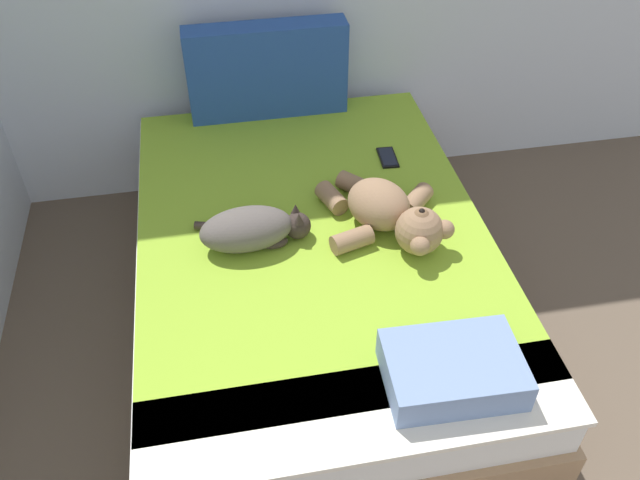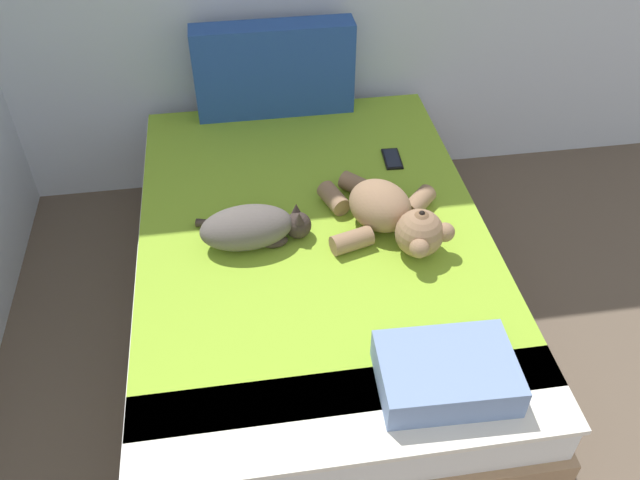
{
  "view_description": "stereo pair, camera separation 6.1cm",
  "coord_description": "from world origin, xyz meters",
  "px_view_note": "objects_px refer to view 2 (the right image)",
  "views": [
    {
      "loc": [
        0.98,
        0.86,
        2.14
      ],
      "look_at": [
        1.31,
        2.64,
        0.51
      ],
      "focal_mm": 37.14,
      "sensor_mm": 36.0,
      "label": 1
    },
    {
      "loc": [
        1.04,
        0.85,
        2.14
      ],
      "look_at": [
        1.31,
        2.64,
        0.51
      ],
      "focal_mm": 37.14,
      "sensor_mm": 36.0,
      "label": 2
    }
  ],
  "objects_px": {
    "bed": "(314,277)",
    "cat": "(252,227)",
    "teddy_bear": "(391,215)",
    "patterned_cushion": "(274,70)",
    "cell_phone": "(392,159)",
    "throw_pillow": "(446,373)"
  },
  "relations": [
    {
      "from": "bed",
      "to": "cat",
      "type": "xyz_separation_m",
      "value": [
        -0.23,
        -0.03,
        0.32
      ]
    },
    {
      "from": "teddy_bear",
      "to": "throw_pillow",
      "type": "height_order",
      "value": "teddy_bear"
    },
    {
      "from": "patterned_cushion",
      "to": "cat",
      "type": "relative_size",
      "value": 1.68
    },
    {
      "from": "throw_pillow",
      "to": "cell_phone",
      "type": "bearing_deg",
      "value": 84.42
    },
    {
      "from": "bed",
      "to": "cell_phone",
      "type": "xyz_separation_m",
      "value": [
        0.4,
        0.41,
        0.25
      ]
    },
    {
      "from": "teddy_bear",
      "to": "cell_phone",
      "type": "height_order",
      "value": "teddy_bear"
    },
    {
      "from": "cat",
      "to": "cell_phone",
      "type": "relative_size",
      "value": 2.85
    },
    {
      "from": "patterned_cushion",
      "to": "cat",
      "type": "bearing_deg",
      "value": -101.06
    },
    {
      "from": "teddy_bear",
      "to": "throw_pillow",
      "type": "xyz_separation_m",
      "value": [
        0.0,
        -0.7,
        -0.03
      ]
    },
    {
      "from": "bed",
      "to": "cat",
      "type": "relative_size",
      "value": 4.51
    },
    {
      "from": "cat",
      "to": "cell_phone",
      "type": "height_order",
      "value": "cat"
    },
    {
      "from": "bed",
      "to": "throw_pillow",
      "type": "xyz_separation_m",
      "value": [
        0.29,
        -0.75,
        0.3
      ]
    },
    {
      "from": "bed",
      "to": "cat",
      "type": "bearing_deg",
      "value": -172.22
    },
    {
      "from": "patterned_cushion",
      "to": "cell_phone",
      "type": "relative_size",
      "value": 4.77
    },
    {
      "from": "cell_phone",
      "to": "cat",
      "type": "bearing_deg",
      "value": -145.25
    },
    {
      "from": "bed",
      "to": "throw_pillow",
      "type": "distance_m",
      "value": 0.86
    },
    {
      "from": "patterned_cushion",
      "to": "teddy_bear",
      "type": "distance_m",
      "value": 0.99
    },
    {
      "from": "cat",
      "to": "throw_pillow",
      "type": "distance_m",
      "value": 0.89
    },
    {
      "from": "patterned_cushion",
      "to": "teddy_bear",
      "type": "xyz_separation_m",
      "value": [
        0.33,
        -0.93,
        -0.13
      ]
    },
    {
      "from": "teddy_bear",
      "to": "bed",
      "type": "bearing_deg",
      "value": 170.49
    },
    {
      "from": "bed",
      "to": "cell_phone",
      "type": "height_order",
      "value": "cell_phone"
    },
    {
      "from": "patterned_cushion",
      "to": "cell_phone",
      "type": "height_order",
      "value": "patterned_cushion"
    }
  ]
}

